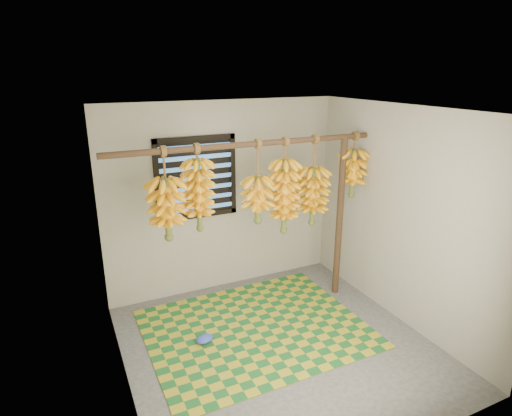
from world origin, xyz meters
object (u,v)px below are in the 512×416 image
woven_mat (256,328)px  banana_bunch_c (258,199)px  support_post (340,219)px  banana_bunch_d (284,196)px  banana_bunch_b (199,195)px  banana_bunch_a (167,209)px  plastic_bag (205,339)px  banana_bunch_f (353,173)px  banana_bunch_e (313,196)px

woven_mat → banana_bunch_c: banana_bunch_c is taller
support_post → banana_bunch_d: 0.87m
banana_bunch_b → banana_bunch_d: 1.00m
banana_bunch_a → banana_bunch_d: bearing=-0.0°
plastic_bag → banana_bunch_c: size_ratio=0.21×
support_post → banana_bunch_f: banana_bunch_f is taller
support_post → plastic_bag: 2.13m
plastic_bag → banana_bunch_f: (2.03, 0.32, 1.50)m
banana_bunch_f → banana_bunch_e: bearing=-180.0°
banana_bunch_b → banana_bunch_c: (0.66, 0.00, -0.13)m
banana_bunch_d → banana_bunch_e: bearing=0.0°
banana_bunch_a → banana_bunch_e: same height
banana_bunch_d → banana_bunch_e: same height
banana_bunch_b → banana_bunch_a: bearing=180.0°
banana_bunch_a → woven_mat: bearing=-20.9°
banana_bunch_a → banana_bunch_e: size_ratio=0.90×
woven_mat → banana_bunch_d: (0.50, 0.31, 1.38)m
banana_bunch_a → banana_bunch_f: (2.25, 0.00, 0.13)m
banana_bunch_c → banana_bunch_f: 1.27m
banana_bunch_f → support_post: bearing=180.0°
banana_bunch_a → banana_bunch_d: (1.32, -0.00, -0.04)m
support_post → plastic_bag: size_ratio=10.55×
banana_bunch_b → banana_bunch_d: size_ratio=0.83×
woven_mat → banana_bunch_e: (0.88, 0.31, 1.33)m
banana_bunch_b → banana_bunch_c: bearing=0.0°
plastic_bag → banana_bunch_b: 1.51m
banana_bunch_b → banana_bunch_d: (0.99, -0.00, -0.14)m
banana_bunch_d → banana_bunch_e: size_ratio=1.03×
banana_bunch_e → support_post: bearing=0.0°
banana_bunch_b → banana_bunch_f: bearing=0.0°
plastic_bag → banana_bunch_d: size_ratio=0.17×
banana_bunch_f → banana_bunch_c: bearing=180.0°
woven_mat → plastic_bag: bearing=-179.8°
banana_bunch_a → banana_bunch_b: bearing=0.0°
banana_bunch_c → woven_mat: bearing=-118.9°
banana_bunch_d → support_post: bearing=0.0°
plastic_bag → banana_bunch_f: size_ratio=0.24×
support_post → banana_bunch_f: bearing=0.0°
banana_bunch_b → banana_bunch_f: same height
support_post → banana_bunch_f: 0.57m
plastic_bag → banana_bunch_d: (1.10, 0.32, 1.33)m
plastic_bag → banana_bunch_e: (1.47, 0.32, 1.29)m
woven_mat → banana_bunch_b: banana_bunch_b is taller
banana_bunch_a → banana_bunch_b: same height
banana_bunch_e → banana_bunch_d: bearing=180.0°
banana_bunch_f → plastic_bag: bearing=-171.1°
banana_bunch_e → plastic_bag: bearing=-167.9°
woven_mat → banana_bunch_a: banana_bunch_a is taller
support_post → banana_bunch_b: banana_bunch_b is taller
support_post → banana_bunch_d: bearing=-180.0°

